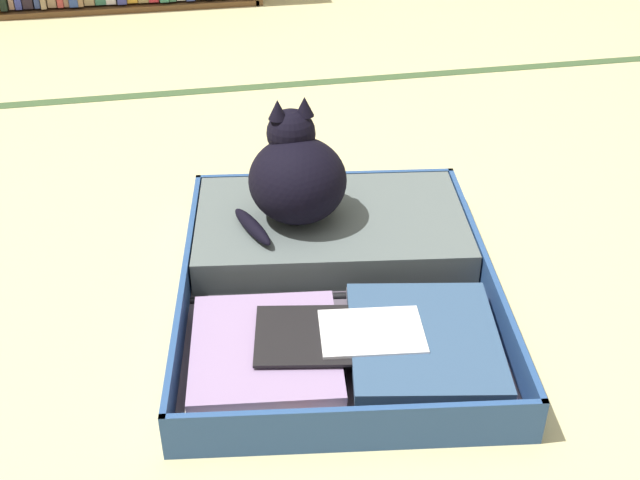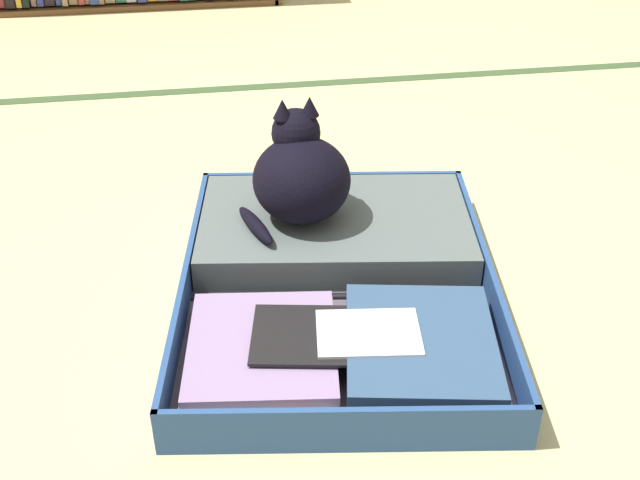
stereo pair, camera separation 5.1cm
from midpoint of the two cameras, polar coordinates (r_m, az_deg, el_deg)
The scene contains 4 objects.
ground_plane at distance 1.76m, azimuth -2.33°, elevation -3.73°, with size 10.00×10.00×0.00m, color #C5BB82.
tatami_border at distance 2.79m, azimuth -5.26°, elevation 10.73°, with size 4.80×0.05×0.00m.
open_suitcase at distance 1.74m, azimuth 2.22°, elevation -2.61°, with size 0.76×0.92×0.10m.
black_cat at distance 1.80m, azimuth -0.64°, elevation 4.64°, with size 0.27×0.26×0.27m.
Camera 2 is at (-0.12, -1.41, 1.05)m, focal length 44.98 mm.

